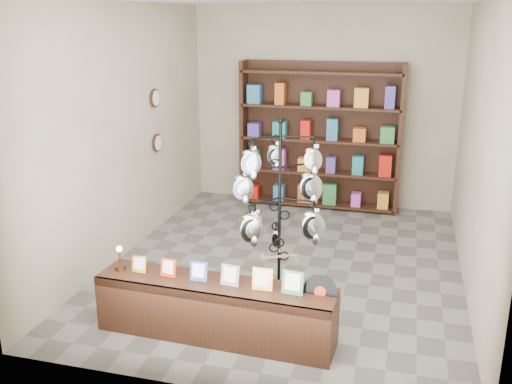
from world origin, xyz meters
TOP-DOWN VIEW (x-y plane):
  - ground at (0.00, 0.00)m, footprint 5.00×5.00m
  - room_envelope at (0.00, 0.00)m, footprint 5.00×5.00m
  - display_tree at (0.10, -0.87)m, footprint 1.05×1.05m
  - front_shelf at (-0.29, -1.73)m, footprint 2.21×0.53m
  - back_shelving at (0.00, 2.30)m, footprint 2.42×0.36m
  - wall_clocks at (-1.97, 0.80)m, footprint 0.03×0.24m

SIDE VIEW (x-z plane):
  - ground at x=0.00m, z-range 0.00..0.00m
  - front_shelf at x=-0.29m, z-range -0.12..0.66m
  - back_shelving at x=0.00m, z-range -0.07..2.13m
  - display_tree at x=0.10m, z-range 0.15..2.06m
  - wall_clocks at x=-1.97m, z-range 1.08..1.92m
  - room_envelope at x=0.00m, z-range -0.65..4.35m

